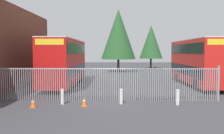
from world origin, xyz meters
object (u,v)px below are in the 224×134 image
Objects in this scene: double_decker_bus_near_gate at (197,60)px; double_decker_bus_behind_fence_left at (65,60)px; bollard_center_front at (121,96)px; traffic_cone_mid_forecourt at (84,102)px; bollard_near_left at (62,97)px; bollard_near_right at (178,97)px; traffic_cone_by_gate at (33,103)px.

double_decker_bus_behind_fence_left is at bearing -178.65° from double_decker_bus_near_gate.
bollard_center_front is 1.61× the size of traffic_cone_mid_forecourt.
bollard_near_left is 1.61× the size of traffic_cone_mid_forecourt.
traffic_cone_mid_forecourt is at bearing -175.14° from bollard_near_right.
bollard_center_front is (5.24, -8.28, -1.95)m from double_decker_bus_behind_fence_left.
bollard_near_right is 5.72m from traffic_cone_mid_forecourt.
double_decker_bus_behind_fence_left is 9.54m from traffic_cone_by_gate.
bollard_near_left is at bearing 30.61° from traffic_cone_by_gate.
bollard_near_left is 3.66m from bollard_center_front.
bollard_near_left is 1.00× the size of bollard_center_front.
bollard_near_right is at bearing 4.86° from traffic_cone_mid_forecourt.
traffic_cone_mid_forecourt is at bearing -136.52° from double_decker_bus_near_gate.
bollard_near_right is at bearing -44.22° from double_decker_bus_behind_fence_left.
bollard_center_front is at bearing -57.67° from double_decker_bus_behind_fence_left.
bollard_center_front is at bearing 1.82° from bollard_near_left.
double_decker_bus_near_gate reaches higher than bollard_center_front.
traffic_cone_mid_forecourt is (-5.70, -0.48, -0.19)m from bollard_near_right.
double_decker_bus_near_gate is 11.38× the size of bollard_near_left.
traffic_cone_by_gate is at bearing -174.57° from bollard_near_right.
bollard_near_right is at bearing -3.28° from bollard_center_front.
bollard_center_front is 1.00× the size of bollard_near_right.
double_decker_bus_behind_fence_left is 9.99m from bollard_center_front.
double_decker_bus_near_gate is 12.79m from double_decker_bus_behind_fence_left.
bollard_near_left is at bearing 158.46° from traffic_cone_mid_forecourt.
bollard_near_right is 1.61× the size of traffic_cone_by_gate.
traffic_cone_by_gate is (-8.67, -0.82, -0.19)m from bollard_near_right.
bollard_near_left is 7.13m from bollard_near_right.
double_decker_bus_behind_fence_left is 11.38× the size of bollard_near_right.
double_decker_bus_near_gate reaches higher than bollard_near_left.
double_decker_bus_behind_fence_left is at bearing 100.65° from bollard_near_left.
double_decker_bus_behind_fence_left is 18.32× the size of traffic_cone_mid_forecourt.
bollard_near_right is 8.71m from traffic_cone_by_gate.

